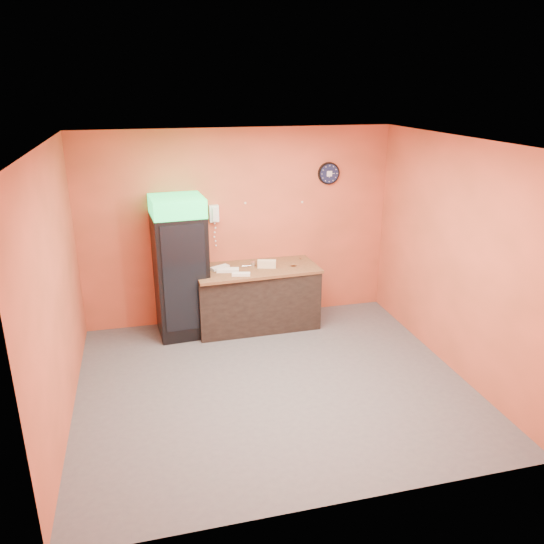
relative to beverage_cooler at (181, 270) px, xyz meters
name	(u,v)px	position (x,y,z in m)	size (l,w,h in m)	color
floor	(273,383)	(0.89, -1.61, -0.96)	(4.50, 4.50, 0.00)	#47474C
back_wall	(239,227)	(0.89, 0.39, 0.44)	(4.50, 0.02, 2.80)	#DE5B3E
left_wall	(56,291)	(-1.36, -1.61, 0.44)	(0.02, 4.00, 2.80)	#DE5B3E
right_wall	(455,257)	(3.14, -1.61, 0.44)	(0.02, 4.00, 2.80)	#DE5B3E
ceiling	(273,142)	(0.89, -1.61, 1.84)	(4.50, 4.00, 0.02)	white
beverage_cooler	(181,270)	(0.00, 0.00, 0.00)	(0.73, 0.74, 1.96)	black
prep_counter	(256,298)	(1.06, 0.01, -0.53)	(1.72, 0.77, 0.86)	black
wall_clock	(329,173)	(2.23, 0.36, 1.17)	(0.32, 0.06, 0.32)	black
wall_phone	(214,214)	(0.53, 0.34, 0.68)	(0.13, 0.11, 0.24)	white
butcher_paper	(256,269)	(1.06, 0.01, -0.08)	(1.74, 0.85, 0.04)	brown
sub_roll_stack	(267,264)	(1.20, -0.04, 0.00)	(0.27, 0.15, 0.11)	beige
wrapped_sandwich_left	(228,270)	(0.64, -0.07, -0.03)	(0.31, 0.12, 0.04)	white
wrapped_sandwich_mid	(241,274)	(0.79, -0.27, -0.04)	(0.25, 0.10, 0.04)	white
wrapped_sandwich_right	(220,268)	(0.55, 0.06, -0.04)	(0.27, 0.11, 0.04)	white
kitchen_tool	(253,264)	(1.03, 0.07, -0.02)	(0.07, 0.07, 0.07)	silver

